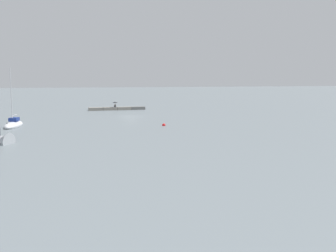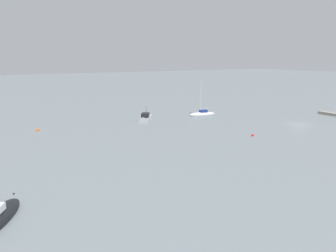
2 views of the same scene
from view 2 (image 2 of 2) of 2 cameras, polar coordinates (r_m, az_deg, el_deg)
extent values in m
plane|color=slate|center=(74.18, 22.30, 0.22)|extent=(500.00, 500.00, 0.00)
cube|color=gray|center=(90.39, 26.28, 2.09)|extent=(3.18, 1.71, 0.68)
ellipsoid|color=silver|center=(80.17, 6.08, 2.08)|extent=(3.19, 7.04, 1.17)
cube|color=navy|center=(80.17, 6.32, 2.69)|extent=(1.50, 2.09, 0.53)
cylinder|color=silver|center=(79.27, 5.80, 5.29)|extent=(0.12, 0.12, 7.93)
cylinder|color=silver|center=(80.21, 6.52, 3.13)|extent=(0.53, 2.35, 0.09)
sphere|color=black|center=(78.76, 4.05, 2.40)|extent=(0.16, 0.16, 0.16)
sphere|color=black|center=(35.48, -25.77, -10.82)|extent=(0.19, 0.19, 0.19)
cube|color=#ADB2B7|center=(74.30, -3.97, 1.32)|extent=(5.89, 5.04, 0.96)
cone|color=#ADB2B7|center=(71.52, -4.32, 0.89)|extent=(2.81, 2.81, 2.02)
cube|color=black|center=(73.46, -4.06, 1.95)|extent=(2.98, 2.77, 0.96)
cube|color=#283847|center=(72.78, -4.15, 1.89)|extent=(0.97, 1.30, 0.67)
cylinder|color=black|center=(74.77, -3.90, 3.02)|extent=(0.06, 0.06, 1.34)
sphere|color=#EA5914|center=(68.06, -22.15, -0.67)|extent=(0.67, 0.67, 0.67)
sphere|color=red|center=(60.81, 14.86, -1.65)|extent=(0.52, 0.52, 0.52)
camera|label=1|loc=(59.74, -46.14, 1.74)|focal=42.76mm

